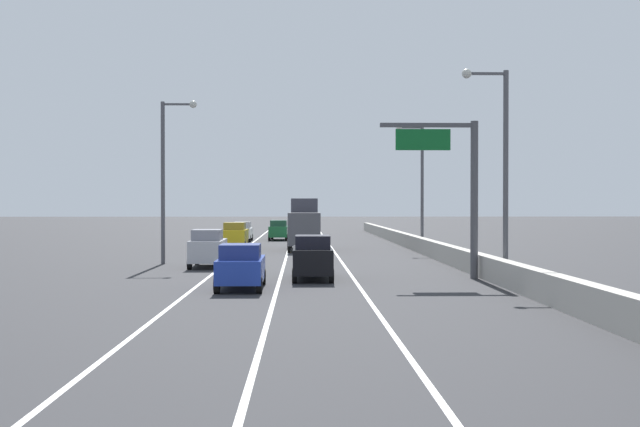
% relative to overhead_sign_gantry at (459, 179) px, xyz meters
% --- Properties ---
extents(ground_plane, '(320.00, 320.00, 0.00)m').
position_rel_overhead_sign_gantry_xyz_m(ground_plane, '(-6.50, 30.62, -4.73)').
color(ground_plane, '#2D2D30').
extents(lane_stripe_left, '(0.16, 130.00, 0.00)m').
position_rel_overhead_sign_gantry_xyz_m(lane_stripe_left, '(-12.00, 21.62, -4.73)').
color(lane_stripe_left, silver).
rests_on(lane_stripe_left, ground_plane).
extents(lane_stripe_center, '(0.16, 130.00, 0.00)m').
position_rel_overhead_sign_gantry_xyz_m(lane_stripe_center, '(-8.50, 21.62, -4.73)').
color(lane_stripe_center, silver).
rests_on(lane_stripe_center, ground_plane).
extents(lane_stripe_right, '(0.16, 130.00, 0.00)m').
position_rel_overhead_sign_gantry_xyz_m(lane_stripe_right, '(-5.00, 21.62, -4.73)').
color(lane_stripe_right, silver).
rests_on(lane_stripe_right, ground_plane).
extents(jersey_barrier_right, '(0.60, 120.00, 1.10)m').
position_rel_overhead_sign_gantry_xyz_m(jersey_barrier_right, '(1.34, 6.62, -4.18)').
color(jersey_barrier_right, '#B2ADA3').
rests_on(jersey_barrier_right, ground_plane).
extents(overhead_sign_gantry, '(4.68, 0.36, 7.50)m').
position_rel_overhead_sign_gantry_xyz_m(overhead_sign_gantry, '(0.00, 0.00, 0.00)').
color(overhead_sign_gantry, '#47474C').
rests_on(overhead_sign_gantry, ground_plane).
extents(lamp_post_right_second, '(2.14, 0.44, 9.70)m').
position_rel_overhead_sign_gantry_xyz_m(lamp_post_right_second, '(1.56, -1.50, 0.87)').
color(lamp_post_right_second, '#4C4C51').
rests_on(lamp_post_right_second, ground_plane).
extents(lamp_post_right_third, '(2.14, 0.44, 9.70)m').
position_rel_overhead_sign_gantry_xyz_m(lamp_post_right_third, '(1.60, 22.32, 0.87)').
color(lamp_post_right_third, '#4C4C51').
rests_on(lamp_post_right_third, ground_plane).
extents(lamp_post_left_mid, '(2.14, 0.44, 9.70)m').
position_rel_overhead_sign_gantry_xyz_m(lamp_post_left_mid, '(-15.44, 9.26, 0.87)').
color(lamp_post_left_mid, '#4C4C51').
rests_on(lamp_post_left_mid, ground_plane).
extents(car_white_0, '(1.81, 4.15, 1.89)m').
position_rel_overhead_sign_gantry_xyz_m(car_white_0, '(-13.14, 36.85, -3.79)').
color(car_white_0, white).
rests_on(car_white_0, ground_plane).
extents(car_silver_1, '(1.91, 4.19, 2.14)m').
position_rel_overhead_sign_gantry_xyz_m(car_silver_1, '(-12.75, 6.89, -3.67)').
color(car_silver_1, '#B7B7BC').
rests_on(car_silver_1, ground_plane).
extents(car_black_2, '(1.88, 4.78, 2.09)m').
position_rel_overhead_sign_gantry_xyz_m(car_black_2, '(-6.97, -0.05, -3.69)').
color(car_black_2, black).
rests_on(car_black_2, ground_plane).
extents(car_yellow_3, '(1.97, 4.09, 2.10)m').
position_rel_overhead_sign_gantry_xyz_m(car_yellow_3, '(-12.88, 25.70, -3.69)').
color(car_yellow_3, gold).
rests_on(car_yellow_3, ground_plane).
extents(car_green_4, '(2.01, 4.84, 1.99)m').
position_rel_overhead_sign_gantry_xyz_m(car_green_4, '(-9.73, 39.67, -3.73)').
color(car_green_4, '#196033').
rests_on(car_green_4, ground_plane).
extents(car_blue_5, '(1.92, 4.21, 1.89)m').
position_rel_overhead_sign_gantry_xyz_m(car_blue_5, '(-10.00, -4.20, -3.78)').
color(car_blue_5, '#1E389E').
rests_on(car_blue_5, ground_plane).
extents(box_truck, '(2.51, 7.69, 4.02)m').
position_rel_overhead_sign_gantry_xyz_m(box_truck, '(-7.26, 22.94, -2.90)').
color(box_truck, '#4C4C51').
rests_on(box_truck, ground_plane).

